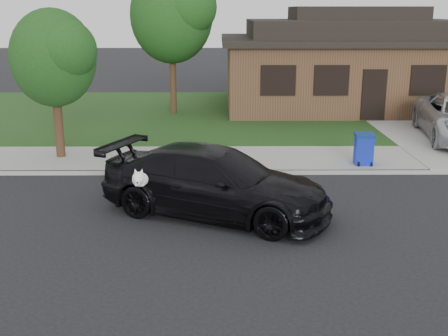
{
  "coord_description": "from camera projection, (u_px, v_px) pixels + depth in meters",
  "views": [
    {
      "loc": [
        -2.42,
        -12.22,
        4.64
      ],
      "look_at": [
        -2.32,
        0.3,
        1.1
      ],
      "focal_mm": 45.0,
      "sensor_mm": 36.0,
      "label": 1
    }
  ],
  "objects": [
    {
      "name": "tree_0",
      "position": [
        175.0,
        14.0,
        24.18
      ],
      "size": [
        3.78,
        3.6,
        6.34
      ],
      "color": "#332114",
      "rests_on": "ground"
    },
    {
      "name": "sidewalk",
      "position": [
        296.0,
        159.0,
        17.84
      ],
      "size": [
        60.0,
        3.0,
        0.12
      ],
      "primitive_type": "cube",
      "color": "gray",
      "rests_on": "ground"
    },
    {
      "name": "ground",
      "position": [
        324.0,
        217.0,
        13.04
      ],
      "size": [
        120.0,
        120.0,
        0.0
      ],
      "primitive_type": "plane",
      "color": "black",
      "rests_on": "ground"
    },
    {
      "name": "driveway",
      "position": [
        427.0,
        127.0,
        22.69
      ],
      "size": [
        4.5,
        13.0,
        0.14
      ],
      "primitive_type": "cube",
      "color": "gray",
      "rests_on": "ground"
    },
    {
      "name": "house",
      "position": [
        353.0,
        64.0,
        26.92
      ],
      "size": [
        12.6,
        8.6,
        4.65
      ],
      "color": "#422B1C",
      "rests_on": "ground"
    },
    {
      "name": "tree_2",
      "position": [
        56.0,
        57.0,
        17.01
      ],
      "size": [
        2.73,
        2.6,
        4.59
      ],
      "color": "#332114",
      "rests_on": "ground"
    },
    {
      "name": "sedan",
      "position": [
        215.0,
        182.0,
        13.0
      ],
      "size": [
        5.87,
        4.24,
        1.58
      ],
      "rotation": [
        0.0,
        0.0,
        1.15
      ],
      "color": "black",
      "rests_on": "ground"
    },
    {
      "name": "lawn",
      "position": [
        273.0,
        114.0,
        25.53
      ],
      "size": [
        60.0,
        13.0,
        0.13
      ],
      "primitive_type": "cube",
      "color": "#193814",
      "rests_on": "ground"
    },
    {
      "name": "recycling_bin",
      "position": [
        364.0,
        149.0,
        16.92
      ],
      "size": [
        0.62,
        0.64,
        0.95
      ],
      "rotation": [
        0.0,
        0.0,
        -0.09
      ],
      "color": "#0E21A0",
      "rests_on": "sidewalk"
    },
    {
      "name": "curb",
      "position": [
        302.0,
        172.0,
        16.4
      ],
      "size": [
        60.0,
        0.12,
        0.12
      ],
      "primitive_type": "cube",
      "color": "gray",
      "rests_on": "ground"
    }
  ]
}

